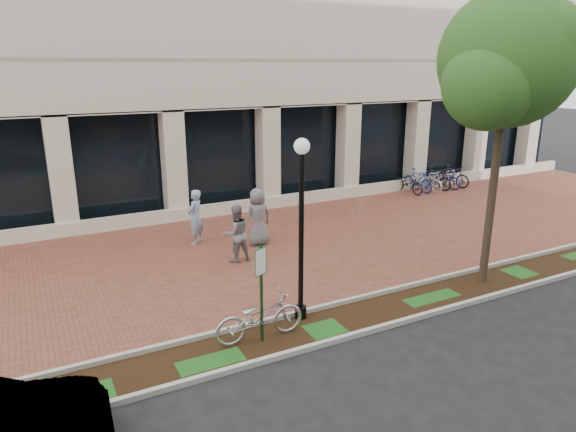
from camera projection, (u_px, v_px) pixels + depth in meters
name	position (u px, v px, depth m)	size (l,w,h in m)	color
ground	(277.00, 248.00, 17.00)	(120.00, 120.00, 0.00)	black
brick_plaza	(277.00, 248.00, 17.00)	(40.00, 9.00, 0.01)	brown
planting_strip	(372.00, 313.00, 12.54)	(40.00, 1.50, 0.01)	black
curb_plaza_side	(355.00, 299.00, 13.16)	(40.00, 0.12, 0.12)	#AAABA1
curb_street_side	(392.00, 324.00, 11.88)	(40.00, 0.12, 0.12)	#AAABA1
parking_sign	(261.00, 279.00, 10.87)	(0.34, 0.07, 2.29)	#153B19
lamppost	(301.00, 221.00, 11.63)	(0.36, 0.36, 4.32)	black
street_tree	(508.00, 68.00, 12.84)	(4.13, 3.44, 7.71)	#413425
locked_bicycle	(260.00, 317.00, 11.24)	(0.71, 2.05, 1.07)	silver
pedestrian_left	(195.00, 217.00, 17.17)	(0.68, 0.45, 1.87)	#829CC2
pedestrian_mid	(236.00, 234.00, 15.60)	(0.87, 0.68, 1.79)	slate
pedestrian_right	(258.00, 217.00, 17.08)	(0.95, 0.62, 1.94)	slate
bollard	(360.00, 206.00, 20.24)	(0.12, 0.12, 0.93)	silver
bike_rack_cluster	(431.00, 179.00, 24.71)	(3.64, 1.97, 1.09)	black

